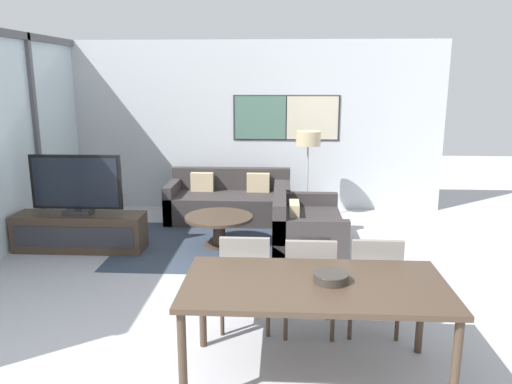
{
  "coord_description": "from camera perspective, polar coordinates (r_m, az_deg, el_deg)",
  "views": [
    {
      "loc": [
        0.69,
        -2.39,
        2.23
      ],
      "look_at": [
        0.39,
        3.08,
        0.95
      ],
      "focal_mm": 35.0,
      "sensor_mm": 36.0,
      "label": 1
    }
  ],
  "objects": [
    {
      "name": "dining_chair_right",
      "position": [
        4.5,
        13.25,
        -9.77
      ],
      "size": [
        0.46,
        0.46,
        0.9
      ],
      "color": "gray",
      "rests_on": "ground_plane"
    },
    {
      "name": "dining_chair_left",
      "position": [
        4.45,
        -1.17,
        -9.67
      ],
      "size": [
        0.46,
        0.46,
        0.9
      ],
      "color": "gray",
      "rests_on": "ground_plane"
    },
    {
      "name": "sofa_side",
      "position": [
        6.56,
        5.25,
        -4.31
      ],
      "size": [
        0.9,
        1.53,
        0.77
      ],
      "rotation": [
        0.0,
        0.0,
        1.57
      ],
      "color": "#383333",
      "rests_on": "ground_plane"
    },
    {
      "name": "television",
      "position": [
        6.76,
        -19.86,
        0.77
      ],
      "size": [
        1.17,
        0.2,
        0.77
      ],
      "color": "#2D2D33",
      "rests_on": "tv_console"
    },
    {
      "name": "dining_chair_centre",
      "position": [
        4.4,
        6.11,
        -10.04
      ],
      "size": [
        0.46,
        0.46,
        0.9
      ],
      "color": "gray",
      "rests_on": "ground_plane"
    },
    {
      "name": "wall_back",
      "position": [
        8.42,
        -1.42,
        7.54
      ],
      "size": [
        6.66,
        0.09,
        2.8
      ],
      "color": "silver",
      "rests_on": "ground_plane"
    },
    {
      "name": "tv_console",
      "position": [
        6.91,
        -19.46,
        -4.32
      ],
      "size": [
        1.68,
        0.45,
        0.49
      ],
      "color": "#423326",
      "rests_on": "ground_plane"
    },
    {
      "name": "sofa_main",
      "position": [
        7.93,
        -3.03,
        -1.18
      ],
      "size": [
        1.91,
        0.9,
        0.77
      ],
      "color": "#383333",
      "rests_on": "ground_plane"
    },
    {
      "name": "dining_table",
      "position": [
        3.7,
        6.71,
        -11.21
      ],
      "size": [
        1.91,
        0.96,
        0.78
      ],
      "color": "#423326",
      "rests_on": "ground_plane"
    },
    {
      "name": "coffee_table",
      "position": [
        6.66,
        -4.24,
        -3.6
      ],
      "size": [
        0.9,
        0.9,
        0.42
      ],
      "color": "#423326",
      "rests_on": "ground_plane"
    },
    {
      "name": "area_rug",
      "position": [
        6.76,
        -4.2,
        -6.11
      ],
      "size": [
        2.68,
        2.02,
        0.01
      ],
      "color": "#333D4C",
      "rests_on": "ground_plane"
    },
    {
      "name": "floor_lamp",
      "position": [
        7.73,
        5.99,
        5.45
      ],
      "size": [
        0.38,
        0.38,
        1.4
      ],
      "color": "#2D2D33",
      "rests_on": "ground_plane"
    },
    {
      "name": "fruit_bowl",
      "position": [
        3.68,
        8.56,
        -9.57
      ],
      "size": [
        0.26,
        0.26,
        0.07
      ],
      "color": "#332D28",
      "rests_on": "dining_table"
    }
  ]
}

